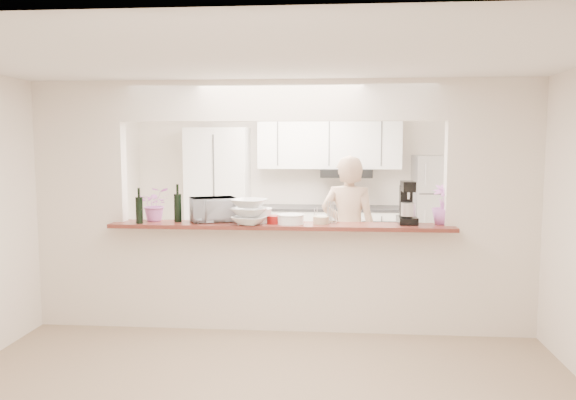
# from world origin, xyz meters

# --- Properties ---
(floor) EXTENTS (6.00, 6.00, 0.00)m
(floor) POSITION_xyz_m (0.00, 0.00, 0.00)
(floor) COLOR tan
(floor) RESTS_ON ground
(tile_overlay) EXTENTS (5.00, 2.90, 0.01)m
(tile_overlay) POSITION_xyz_m (0.00, 1.55, 0.01)
(tile_overlay) COLOR silver
(tile_overlay) RESTS_ON floor
(partition) EXTENTS (5.00, 0.15, 2.50)m
(partition) POSITION_xyz_m (0.00, 0.00, 1.48)
(partition) COLOR white
(partition) RESTS_ON floor
(bar_counter) EXTENTS (3.40, 0.38, 1.09)m
(bar_counter) POSITION_xyz_m (0.00, -0.00, 0.58)
(bar_counter) COLOR white
(bar_counter) RESTS_ON floor
(kitchen_cabinets) EXTENTS (3.15, 0.62, 2.25)m
(kitchen_cabinets) POSITION_xyz_m (-0.19, 2.72, 0.97)
(kitchen_cabinets) COLOR white
(kitchen_cabinets) RESTS_ON floor
(refrigerator) EXTENTS (0.75, 0.70, 1.70)m
(refrigerator) POSITION_xyz_m (2.05, 2.65, 0.85)
(refrigerator) COLOR #B8B8BD
(refrigerator) RESTS_ON floor
(flower_left) EXTENTS (0.38, 0.35, 0.35)m
(flower_left) POSITION_xyz_m (-1.30, 0.05, 1.26)
(flower_left) COLOR pink
(flower_left) RESTS_ON bar_counter
(wine_bottle_a) EXTENTS (0.08, 0.08, 0.38)m
(wine_bottle_a) POSITION_xyz_m (-1.05, -0.01, 1.24)
(wine_bottle_a) COLOR black
(wine_bottle_a) RESTS_ON bar_counter
(wine_bottle_b) EXTENTS (0.07, 0.07, 0.36)m
(wine_bottle_b) POSITION_xyz_m (-1.40, -0.15, 1.23)
(wine_bottle_b) COLOR black
(wine_bottle_b) RESTS_ON bar_counter
(toaster_oven) EXTENTS (0.52, 0.45, 0.24)m
(toaster_oven) POSITION_xyz_m (-0.70, 0.05, 1.21)
(toaster_oven) COLOR #B8B9BD
(toaster_oven) RESTS_ON bar_counter
(serving_bowls) EXTENTS (0.41, 0.41, 0.25)m
(serving_bowls) POSITION_xyz_m (-0.30, -0.13, 1.21)
(serving_bowls) COLOR white
(serving_bowls) RESTS_ON bar_counter
(plate_stack_a) EXTENTS (0.31, 0.31, 0.14)m
(plate_stack_a) POSITION_xyz_m (-0.25, 0.03, 1.16)
(plate_stack_a) COLOR white
(plate_stack_a) RESTS_ON bar_counter
(plate_stack_b) EXTENTS (0.27, 0.27, 0.10)m
(plate_stack_b) POSITION_xyz_m (0.10, -0.06, 1.14)
(plate_stack_b) COLOR white
(plate_stack_b) RESTS_ON bar_counter
(red_bowl) EXTENTS (0.17, 0.17, 0.08)m
(red_bowl) POSITION_xyz_m (-0.06, -0.03, 1.13)
(red_bowl) COLOR maroon
(red_bowl) RESTS_ON bar_counter
(tan_bowl) EXTENTS (0.16, 0.16, 0.07)m
(tan_bowl) POSITION_xyz_m (0.40, -0.03, 1.13)
(tan_bowl) COLOR tan
(tan_bowl) RESTS_ON bar_counter
(utensil_caddy) EXTENTS (0.25, 0.17, 0.22)m
(utensil_caddy) POSITION_xyz_m (0.45, 0.05, 1.18)
(utensil_caddy) COLOR silver
(utensil_caddy) RESTS_ON bar_counter
(stand_mixer) EXTENTS (0.19, 0.30, 0.42)m
(stand_mixer) POSITION_xyz_m (1.25, 0.06, 1.28)
(stand_mixer) COLOR black
(stand_mixer) RESTS_ON bar_counter
(flower_right) EXTENTS (0.22, 0.22, 0.39)m
(flower_right) POSITION_xyz_m (1.60, 0.05, 1.29)
(flower_right) COLOR #B763B3
(flower_right) RESTS_ON bar_counter
(person) EXTENTS (0.70, 0.53, 1.74)m
(person) POSITION_xyz_m (0.69, 0.80, 0.87)
(person) COLOR tan
(person) RESTS_ON floor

